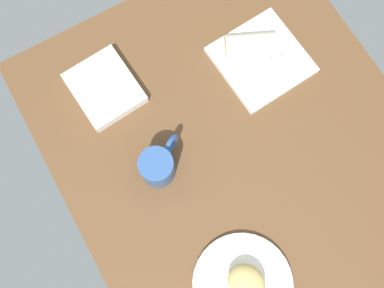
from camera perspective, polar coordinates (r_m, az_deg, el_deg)
dining_table at (r=112.76cm, az=6.61°, el=-1.71°), size 110.00×90.00×4.00cm
round_plate at (r=107.55cm, az=6.78°, el=-18.11°), size 23.98×23.98×1.40cm
scone_pastry at (r=104.25cm, az=7.28°, el=-17.88°), size 11.47×10.97×5.31cm
square_plate at (r=119.50cm, az=9.23°, el=11.05°), size 23.83×23.83×1.60cm
sauce_cup at (r=117.40cm, az=11.51°, el=10.18°), size 5.79×5.79×2.07cm
breakfast_wrap at (r=116.44cm, az=7.80°, el=12.90°), size 11.39×14.72×6.35cm
book_stack at (r=116.26cm, az=-11.59°, el=7.33°), size 19.52×17.13×3.05cm
coffee_mug at (r=104.33cm, az=-4.55°, el=-2.94°), size 9.73×12.87×10.50cm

